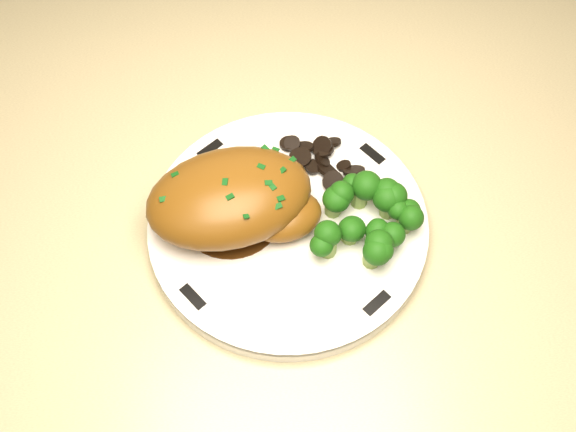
{
  "coord_description": "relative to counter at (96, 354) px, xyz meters",
  "views": [
    {
      "loc": [
        0.47,
        1.25,
        1.56
      ],
      "look_at": [
        0.49,
        1.59,
        1.0
      ],
      "focal_mm": 45.0,
      "sensor_mm": 36.0,
      "label": 1
    }
  ],
  "objects": [
    {
      "name": "gravy_pool",
      "position": [
        0.24,
        -0.07,
        0.5
      ],
      "size": [
        0.09,
        0.09,
        0.0
      ],
      "primitive_type": "cylinder",
      "color": "#3C200B",
      "rests_on": "plate"
    },
    {
      "name": "rim_accent_2",
      "position": [
        0.21,
        -0.15,
        0.5
      ],
      "size": [
        0.02,
        0.03,
        0.0
      ],
      "primitive_type": "cube",
      "rotation": [
        0.0,
        0.0,
        5.4
      ],
      "color": "black",
      "rests_on": "plate"
    },
    {
      "name": "counter",
      "position": [
        0.0,
        0.0,
        0.0
      ],
      "size": [
        2.24,
        0.74,
        1.09
      ],
      "color": "#543526",
      "rests_on": "ground"
    },
    {
      "name": "rim_accent_3",
      "position": [
        0.37,
        -0.16,
        0.5
      ],
      "size": [
        0.03,
        0.02,
        0.0
      ],
      "primitive_type": "cube",
      "rotation": [
        0.0,
        0.0,
        6.97
      ],
      "color": "black",
      "rests_on": "plate"
    },
    {
      "name": "chicken_breast",
      "position": [
        0.25,
        -0.07,
        0.53
      ],
      "size": [
        0.17,
        0.13,
        0.06
      ],
      "rotation": [
        0.0,
        0.0,
        0.22
      ],
      "color": "brown",
      "rests_on": "plate"
    },
    {
      "name": "mushroom_pile",
      "position": [
        0.32,
        -0.02,
        0.5
      ],
      "size": [
        0.08,
        0.06,
        0.02
      ],
      "color": "black",
      "rests_on": "plate"
    },
    {
      "name": "rim_accent_1",
      "position": [
        0.22,
        0.01,
        0.5
      ],
      "size": [
        0.03,
        0.02,
        0.0
      ],
      "primitive_type": "cube",
      "rotation": [
        0.0,
        0.0,
        3.83
      ],
      "color": "black",
      "rests_on": "plate"
    },
    {
      "name": "broccoli_florets",
      "position": [
        0.36,
        -0.09,
        0.52
      ],
      "size": [
        0.09,
        0.09,
        0.04
      ],
      "rotation": [
        0.0,
        0.0,
        -0.23
      ],
      "color": "olive",
      "rests_on": "plate"
    },
    {
      "name": "plate",
      "position": [
        0.3,
        -0.08,
        0.49
      ],
      "size": [
        0.31,
        0.31,
        0.02
      ],
      "primitive_type": "cylinder",
      "rotation": [
        0.0,
        0.0,
        0.2
      ],
      "color": "white",
      "rests_on": "counter"
    },
    {
      "name": "rim_accent_0",
      "position": [
        0.38,
        -0.0,
        0.5
      ],
      "size": [
        0.02,
        0.03,
        0.0
      ],
      "primitive_type": "cube",
      "rotation": [
        0.0,
        0.0,
        2.26
      ],
      "color": "black",
      "rests_on": "plate"
    }
  ]
}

